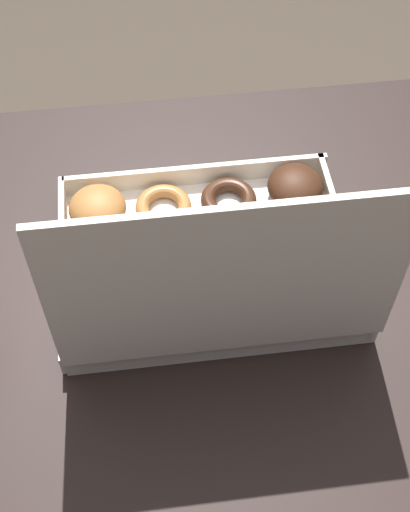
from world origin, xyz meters
TOP-DOWN VIEW (x-y plane):
  - ground_plane at (0.00, 0.00)m, footprint 8.00×8.00m
  - dining_table at (0.00, 0.00)m, footprint 1.12×0.72m
  - donut_box at (0.01, 0.00)m, footprint 0.38×0.30m

SIDE VIEW (x-z plane):
  - ground_plane at x=0.00m, z-range 0.00..0.00m
  - dining_table at x=0.00m, z-range 0.26..1.01m
  - donut_box at x=0.01m, z-range 0.65..0.94m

